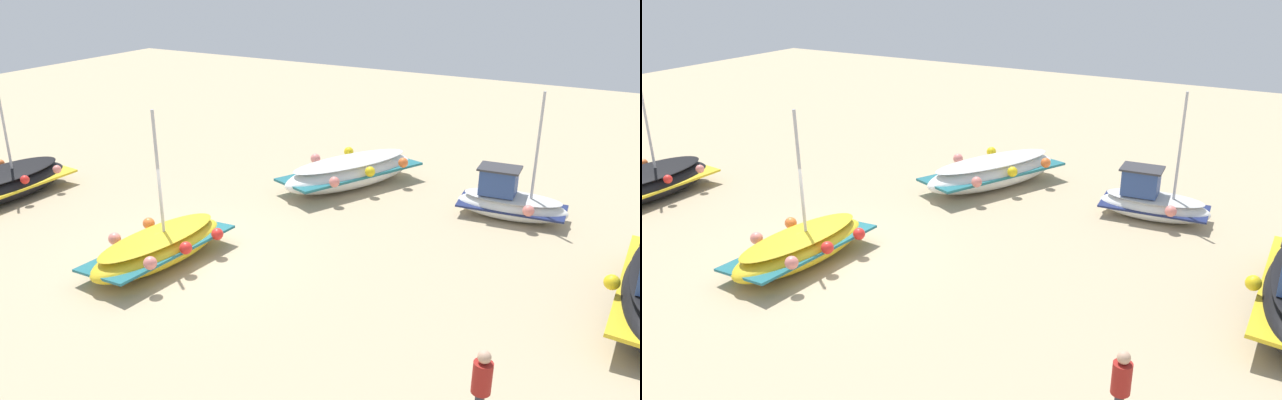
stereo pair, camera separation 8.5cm
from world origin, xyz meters
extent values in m
plane|color=tan|center=(0.00, 0.00, 0.00)|extent=(57.47, 57.47, 0.00)
ellipsoid|color=white|center=(-6.76, -6.76, 0.37)|extent=(3.33, 1.48, 0.80)
cube|color=navy|center=(-6.76, -6.76, 0.40)|extent=(3.20, 1.48, 0.13)
ellipsoid|color=beige|center=(-6.76, -6.76, 0.67)|extent=(2.93, 1.27, 0.18)
cube|color=#2D4784|center=(-6.31, -6.73, 1.11)|extent=(1.09, 0.86, 0.77)
cube|color=#333338|center=(-6.31, -6.73, 1.53)|extent=(1.27, 1.00, 0.06)
cylinder|color=#B7B7BC|center=(-7.29, -6.80, 2.32)|extent=(0.08, 0.08, 3.17)
sphere|color=#EA7F75|center=(-7.39, -6.08, 0.62)|extent=(0.33, 0.33, 0.33)
sphere|color=yellow|center=(-6.14, -7.45, 0.61)|extent=(0.33, 0.33, 0.33)
sphere|color=yellow|center=(-9.98, -1.95, 0.98)|extent=(0.34, 0.34, 0.34)
ellipsoid|color=gold|center=(0.38, 0.65, 0.41)|extent=(2.01, 4.21, 0.94)
cube|color=#1E6670|center=(0.38, 0.65, 0.45)|extent=(2.01, 4.05, 0.20)
ellipsoid|color=gold|center=(0.38, 0.65, 0.75)|extent=(1.73, 3.70, 0.24)
cylinder|color=#B7B7BC|center=(0.36, 0.44, 2.40)|extent=(0.08, 0.08, 3.17)
sphere|color=red|center=(-0.67, -0.43, 0.62)|extent=(0.32, 0.32, 0.32)
sphere|color=orange|center=(1.30, 0.01, 0.67)|extent=(0.32, 0.32, 0.32)
sphere|color=red|center=(-0.59, 0.72, 0.68)|extent=(0.32, 0.32, 0.32)
sphere|color=#EA7F75|center=(1.38, 1.16, 0.67)|extent=(0.32, 0.32, 0.32)
sphere|color=#EA7F75|center=(-0.51, 1.86, 0.75)|extent=(0.32, 0.32, 0.32)
ellipsoid|color=white|center=(-1.29, -6.88, 0.50)|extent=(3.84, 5.48, 1.08)
cube|color=#1E6670|center=(-1.29, -6.88, 0.55)|extent=(3.78, 5.30, 0.17)
ellipsoid|color=beige|center=(-1.29, -6.88, 0.91)|extent=(3.35, 4.81, 0.24)
sphere|color=orange|center=(-2.84, -7.77, 0.85)|extent=(0.34, 0.34, 0.34)
sphere|color=yellow|center=(-0.67, -7.97, 0.86)|extent=(0.34, 0.34, 0.34)
sphere|color=yellow|center=(-2.23, -6.45, 0.82)|extent=(0.34, 0.34, 0.34)
sphere|color=#EA7F75|center=(-0.06, -6.65, 0.87)|extent=(0.34, 0.34, 0.34)
sphere|color=#EA7F75|center=(-1.61, -5.13, 0.77)|extent=(0.34, 0.34, 0.34)
ellipsoid|color=black|center=(7.95, -0.41, 0.46)|extent=(1.93, 4.49, 1.03)
cube|color=gold|center=(7.95, -0.41, 0.51)|extent=(1.94, 4.31, 0.19)
ellipsoid|color=black|center=(7.95, -0.41, 0.85)|extent=(1.66, 3.95, 0.24)
cylinder|color=#B7B7BC|center=(7.96, -0.74, 2.51)|extent=(0.08, 0.08, 3.17)
sphere|color=#EA7F75|center=(6.98, -1.68, 0.77)|extent=(0.28, 0.28, 0.28)
sphere|color=orange|center=(8.96, -1.01, 0.85)|extent=(0.28, 0.28, 0.28)
sphere|color=red|center=(6.95, -0.44, 0.80)|extent=(0.28, 0.28, 0.28)
cylinder|color=maroon|center=(-8.56, 2.83, 1.17)|extent=(0.32, 0.32, 0.56)
sphere|color=tan|center=(-8.56, 2.83, 1.56)|extent=(0.22, 0.22, 0.22)
camera|label=1|loc=(-10.42, 11.38, 7.47)|focal=35.59mm
camera|label=2|loc=(-10.49, 11.34, 7.47)|focal=35.59mm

